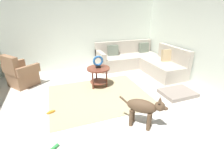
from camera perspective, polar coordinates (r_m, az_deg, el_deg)
ground_plane at (r=3.42m, az=-3.68°, el=-14.00°), size 6.00×6.00×0.10m
wall_back at (r=5.68m, az=-13.06°, el=15.39°), size 6.00×0.12×2.70m
wall_right at (r=4.59m, az=34.29°, el=10.74°), size 0.12×6.00×2.70m
area_rug at (r=3.99m, az=-4.58°, el=-7.33°), size 2.30×1.90×0.01m
sectional_couch at (r=5.67m, az=9.70°, el=4.67°), size 2.20×2.25×0.88m
armchair at (r=5.00m, az=-29.45°, el=-0.01°), size 0.96×1.00×0.88m
side_table at (r=4.27m, az=-4.80°, el=0.81°), size 0.60×0.60×0.54m
torus_sculpture at (r=4.17m, az=-4.93°, el=4.59°), size 0.28×0.08×0.33m
dog_bed_mat at (r=4.32m, az=22.09°, el=-5.99°), size 0.80×0.60×0.09m
dog at (r=2.90m, az=11.14°, el=-11.46°), size 0.66×0.61×0.63m
dog_toy_rope at (r=2.81m, az=-19.76°, el=-23.12°), size 0.15×0.13×0.05m
dog_toy_bone at (r=3.57m, az=-20.71°, el=-12.24°), size 0.19×0.11×0.06m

